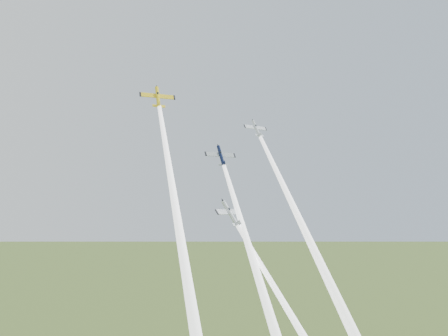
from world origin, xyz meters
TOP-DOWN VIEW (x-y plane):
  - plane_yellow at (-12.67, 3.32)m, footprint 10.55×8.92m
  - smoke_trail_yellow at (-21.12, -17.98)m, footprint 18.40×41.64m
  - plane_navy at (3.53, -0.44)m, footprint 9.64×7.98m
  - smoke_trail_navy at (-2.09, -19.36)m, footprint 13.00×36.62m
  - plane_silver_right at (15.77, -0.10)m, footprint 7.89×6.05m
  - smoke_trail_silver_right at (12.93, -19.71)m, footprint 7.79×37.60m
  - plane_silver_low at (-1.69, -10.34)m, footprint 9.80×8.11m

SIDE VIEW (x-z plane):
  - smoke_trail_navy at x=-2.09m, z-range 45.95..93.54m
  - smoke_trail_silver_right at x=12.93m, z-range 53.54..101.33m
  - smoke_trail_yellow at x=-21.12m, z-range 51.19..107.01m
  - plane_silver_low at x=-1.69m, z-range 77.49..85.32m
  - plane_navy at x=3.53m, z-range 91.64..99.02m
  - plane_silver_right at x=15.77m, z-range 99.88..106.37m
  - plane_yellow at x=-12.67m, z-range 104.83..112.78m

